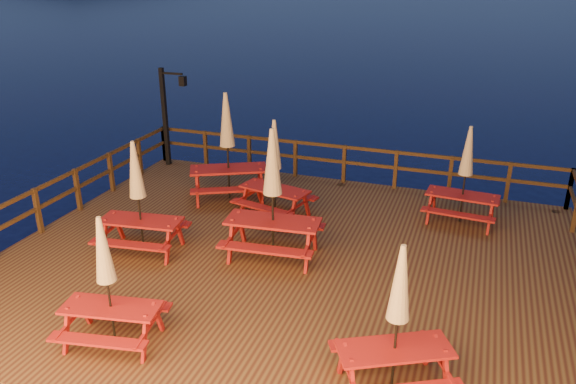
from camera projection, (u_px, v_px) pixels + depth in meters
name	position (u px, v px, depth m)	size (l,w,h in m)	color
ground	(287.00, 275.00, 12.06)	(500.00, 500.00, 0.00)	black
deck	(287.00, 267.00, 11.98)	(12.00, 10.00, 0.40)	#411F14
deck_piles	(287.00, 287.00, 12.17)	(11.44, 9.44, 1.40)	#362511
railing	(313.00, 196.00, 13.17)	(11.80, 9.75, 1.10)	#362511
lamp_post	(169.00, 108.00, 16.87)	(0.85, 0.18, 3.00)	black
picnic_table_0	(227.00, 145.00, 14.48)	(2.52, 2.36, 2.85)	#9A1F0E
picnic_table_1	(397.00, 317.00, 7.83)	(2.09, 1.97, 2.36)	#9A1F0E
picnic_table_2	(465.00, 174.00, 13.18)	(1.79, 1.52, 2.39)	#9A1F0E
picnic_table_3	(138.00, 196.00, 11.78)	(1.91, 1.64, 2.49)	#9A1F0E
picnic_table_4	(275.00, 167.00, 13.50)	(1.99, 1.76, 2.45)	#9A1F0E
picnic_table_5	(273.00, 193.00, 11.48)	(2.12, 1.81, 2.82)	#9A1F0E
picnic_table_6	(107.00, 280.00, 8.86)	(1.79, 1.57, 2.27)	#9A1F0E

